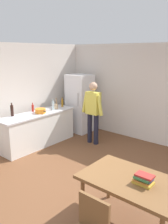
{
  "coord_description": "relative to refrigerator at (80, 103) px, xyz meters",
  "views": [
    {
      "loc": [
        2.76,
        -2.95,
        2.48
      ],
      "look_at": [
        -0.6,
        1.05,
        1.11
      ],
      "focal_mm": 37.22,
      "sensor_mm": 36.0,
      "label": 1
    }
  ],
  "objects": [
    {
      "name": "wall_left",
      "position": [
        -0.7,
        -2.2,
        0.45
      ],
      "size": [
        0.12,
        5.6,
        2.7
      ],
      "primitive_type": "cube",
      "color": "silver",
      "rests_on": "ground_plane"
    },
    {
      "name": "person",
      "position": [
        0.95,
        -0.55,
        0.08
      ],
      "size": [
        0.7,
        0.22,
        1.7
      ],
      "color": "#1E1E2D",
      "rests_on": "ground_plane"
    },
    {
      "name": "ground_plane",
      "position": [
        1.9,
        -2.4,
        -0.9
      ],
      "size": [
        14.0,
        14.0,
        0.0
      ],
      "primitive_type": "plane",
      "color": "brown"
    },
    {
      "name": "bottle_wine_dark",
      "position": [
        -0.35,
        -2.19,
        0.15
      ],
      "size": [
        0.08,
        0.08,
        0.34
      ],
      "color": "black",
      "rests_on": "kitchen_counter"
    },
    {
      "name": "book_stack",
      "position": [
        3.48,
        -2.71,
        -0.08
      ],
      "size": [
        0.26,
        0.19,
        0.14
      ],
      "color": "gold",
      "rests_on": "dining_table"
    },
    {
      "name": "bottle_oil_amber",
      "position": [
        -0.11,
        -0.66,
        0.12
      ],
      "size": [
        0.06,
        0.06,
        0.28
      ],
      "color": "#996619",
      "rests_on": "kitchen_counter"
    },
    {
      "name": "bottle_sauce_red",
      "position": [
        -0.33,
        -1.57,
        0.1
      ],
      "size": [
        0.06,
        0.06,
        0.24
      ],
      "color": "#B22319",
      "rests_on": "kitchen_counter"
    },
    {
      "name": "dining_table",
      "position": [
        3.3,
        -2.7,
        -0.23
      ],
      "size": [
        1.4,
        0.9,
        0.75
      ],
      "color": "brown",
      "rests_on": "ground_plane"
    },
    {
      "name": "bottle_water_clear",
      "position": [
        -0.01,
        -1.12,
        0.13
      ],
      "size": [
        0.07,
        0.07,
        0.3
      ],
      "color": "silver",
      "rests_on": "kitchen_counter"
    },
    {
      "name": "utensil_jar",
      "position": [
        -0.05,
        -0.97,
        0.08
      ],
      "size": [
        0.11,
        0.11,
        0.32
      ],
      "color": "tan",
      "rests_on": "kitchen_counter"
    },
    {
      "name": "wall_back",
      "position": [
        1.9,
        0.6,
        0.45
      ],
      "size": [
        6.4,
        0.12,
        2.7
      ],
      "primitive_type": "cube",
      "color": "silver",
      "rests_on": "ground_plane"
    },
    {
      "name": "refrigerator",
      "position": [
        0.0,
        0.0,
        0.0
      ],
      "size": [
        0.7,
        0.67,
        1.8
      ],
      "color": "white",
      "rests_on": "ground_plane"
    },
    {
      "name": "kitchen_counter",
      "position": [
        -0.1,
        -1.6,
        -0.45
      ],
      "size": [
        0.64,
        2.2,
        0.9
      ],
      "color": "white",
      "rests_on": "ground_plane"
    },
    {
      "name": "cooking_pot",
      "position": [
        -0.03,
        -1.55,
        0.06
      ],
      "size": [
        0.4,
        0.28,
        0.12
      ],
      "color": "orange",
      "rests_on": "kitchen_counter"
    }
  ]
}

